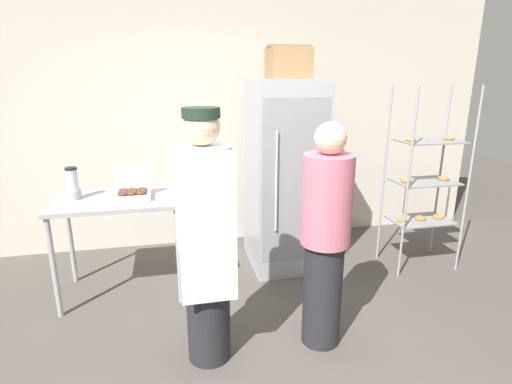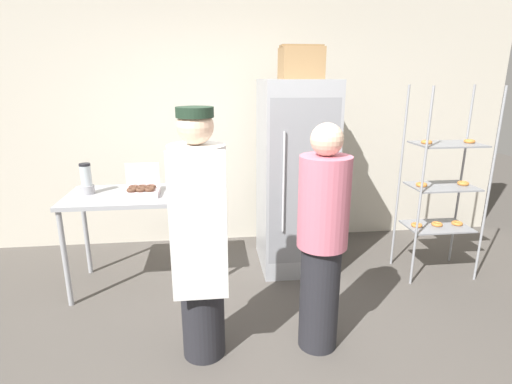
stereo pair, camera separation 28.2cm
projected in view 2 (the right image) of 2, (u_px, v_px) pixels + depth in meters
ground_plane at (255, 381)px, 2.54m from camera, size 14.00×14.00×0.00m
back_wall at (231, 119)px, 4.45m from camera, size 6.40×0.12×2.81m
refrigerator at (295, 177)px, 3.89m from camera, size 0.67×0.79×1.84m
baking_rack at (442, 187)px, 3.72m from camera, size 0.66×0.43×1.79m
prep_counter at (128, 206)px, 3.50m from camera, size 1.04×0.67×0.88m
donut_box at (142, 190)px, 3.42m from camera, size 0.29×0.22×0.26m
blender_pitcher at (86, 180)px, 3.44m from camera, size 0.12×0.12×0.27m
cardboard_storage_box at (301, 63)px, 3.66m from camera, size 0.38×0.35×0.30m
person_baker at (200, 236)px, 2.55m from camera, size 0.36×0.38×1.69m
person_customer at (322, 240)px, 2.66m from camera, size 0.34×0.34×1.59m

